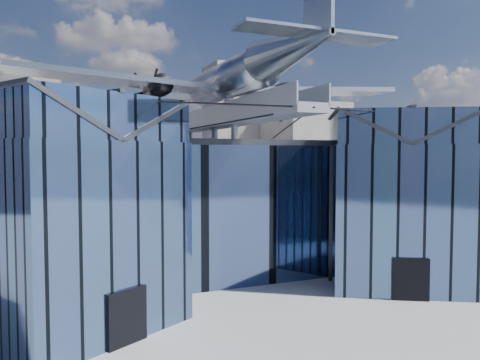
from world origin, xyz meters
name	(u,v)px	position (x,y,z in m)	size (l,w,h in m)	color
ground_plane	(252,296)	(0.00, 0.00, 0.00)	(120.00, 120.00, 0.00)	gray
museum	(220,200)	(0.00, 5.82, 5.54)	(32.88, 24.50, 17.60)	#425D88
bg_towers	(131,148)	(1.45, 50.49, 10.01)	(77.00, 24.50, 26.00)	gray
tree_side_e	(399,202)	(21.75, 11.36, 4.02)	(4.44, 4.44, 5.94)	#312213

